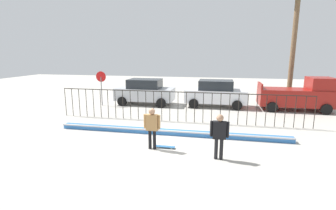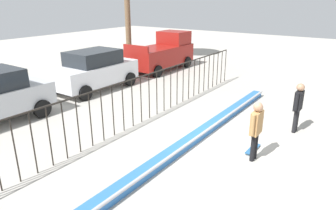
{
  "view_description": "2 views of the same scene",
  "coord_description": "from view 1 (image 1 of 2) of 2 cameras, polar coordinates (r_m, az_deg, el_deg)",
  "views": [
    {
      "loc": [
        2.23,
        -10.12,
        3.8
      ],
      "look_at": [
        -0.45,
        2.85,
        1.05
      ],
      "focal_mm": 26.87,
      "sensor_mm": 36.0,
      "label": 1
    },
    {
      "loc": [
        -7.93,
        -3.27,
        4.29
      ],
      "look_at": [
        -0.16,
        2.15,
        0.96
      ],
      "focal_mm": 32.86,
      "sensor_mm": 36.0,
      "label": 2
    }
  ],
  "objects": [
    {
      "name": "parked_car_silver",
      "position": [
        18.9,
        -5.24,
        3.07
      ],
      "size": [
        4.3,
        2.12,
        1.9
      ],
      "rotation": [
        0.0,
        0.0,
        0.05
      ],
      "color": "#B7BABF",
      "rests_on": "ground"
    },
    {
      "name": "pickup_truck",
      "position": [
        18.94,
        27.62,
        2.0
      ],
      "size": [
        4.7,
        2.12,
        2.24
      ],
      "rotation": [
        0.0,
        0.0,
        0.03
      ],
      "color": "maroon",
      "rests_on": "ground"
    },
    {
      "name": "skateboard",
      "position": [
        10.36,
        -0.64,
        -9.42
      ],
      "size": [
        0.8,
        0.2,
        0.07
      ],
      "rotation": [
        0.0,
        0.0,
        -0.3
      ],
      "color": "#26598C",
      "rests_on": "ground"
    },
    {
      "name": "skateboarder",
      "position": [
        10.0,
        -3.64,
        -4.5
      ],
      "size": [
        0.68,
        0.25,
        1.68
      ],
      "rotation": [
        0.0,
        0.0,
        -0.57
      ],
      "color": "black",
      "rests_on": "ground"
    },
    {
      "name": "parked_car_white",
      "position": [
        18.33,
        10.74,
        2.65
      ],
      "size": [
        4.3,
        2.12,
        1.9
      ],
      "rotation": [
        0.0,
        0.0,
        0.04
      ],
      "color": "silver",
      "rests_on": "ground"
    },
    {
      "name": "stop_sign",
      "position": [
        18.96,
        -14.91,
        4.72
      ],
      "size": [
        0.76,
        0.07,
        2.5
      ],
      "color": "slate",
      "rests_on": "ground"
    },
    {
      "name": "perimeter_fence",
      "position": [
        14.0,
        2.28,
        0.43
      ],
      "size": [
        14.04,
        0.04,
        1.7
      ],
      "color": "black",
      "rests_on": "ground"
    },
    {
      "name": "camera_operator",
      "position": [
        9.21,
        11.58,
        -6.16
      ],
      "size": [
        0.68,
        0.25,
        1.68
      ],
      "rotation": [
        0.0,
        0.0,
        2.9
      ],
      "color": "black",
      "rests_on": "ground"
    },
    {
      "name": "bowl_coping_ledge",
      "position": [
        11.98,
        0.38,
        -6.15
      ],
      "size": [
        11.0,
        0.4,
        0.27
      ],
      "color": "#2D6BB7",
      "rests_on": "ground"
    },
    {
      "name": "ground_plane",
      "position": [
        11.03,
        -0.72,
        -8.41
      ],
      "size": [
        60.0,
        60.0,
        0.0
      ],
      "primitive_type": "plane",
      "color": "#ADA89E"
    }
  ]
}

